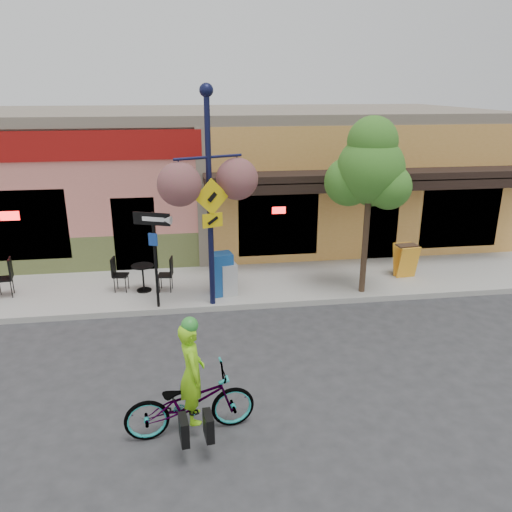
{
  "coord_description": "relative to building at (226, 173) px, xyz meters",
  "views": [
    {
      "loc": [
        -1.49,
        -10.72,
        5.28
      ],
      "look_at": [
        0.11,
        0.5,
        1.4
      ],
      "focal_mm": 35.0,
      "sensor_mm": 36.0,
      "label": 1
    }
  ],
  "objects": [
    {
      "name": "ground",
      "position": [
        0.0,
        -7.5,
        -2.25
      ],
      "size": [
        90.0,
        90.0,
        0.0
      ],
      "primitive_type": "plane",
      "color": "#2D2D30",
      "rests_on": "ground"
    },
    {
      "name": "sidewalk",
      "position": [
        0.0,
        -5.5,
        -2.17
      ],
      "size": [
        24.0,
        3.0,
        0.15
      ],
      "primitive_type": "cube",
      "color": "#9E9B93",
      "rests_on": "ground"
    },
    {
      "name": "curb",
      "position": [
        0.0,
        -6.95,
        -2.17
      ],
      "size": [
        24.0,
        0.12,
        0.15
      ],
      "primitive_type": "cube",
      "color": "#A8A59E",
      "rests_on": "ground"
    },
    {
      "name": "building",
      "position": [
        0.0,
        0.0,
        0.0
      ],
      "size": [
        18.2,
        8.2,
        4.5
      ],
      "primitive_type": null,
      "color": "#D17467",
      "rests_on": "ground"
    },
    {
      "name": "bicycle",
      "position": [
        -1.57,
        -11.45,
        -1.71
      ],
      "size": [
        2.14,
        0.97,
        1.09
      ],
      "primitive_type": "imported",
      "rotation": [
        0.0,
        0.0,
        1.69
      ],
      "color": "maroon",
      "rests_on": "ground"
    },
    {
      "name": "cyclist_rider",
      "position": [
        -1.52,
        -11.45,
        -1.42
      ],
      "size": [
        0.47,
        0.65,
        1.66
      ],
      "primitive_type": "imported",
      "rotation": [
        0.0,
        0.0,
        1.69
      ],
      "color": "#8DE317",
      "rests_on": "ground"
    },
    {
      "name": "lamp_post",
      "position": [
        -0.95,
        -6.82,
        0.5
      ],
      "size": [
        1.79,
        1.2,
        5.2
      ],
      "primitive_type": null,
      "rotation": [
        0.0,
        0.0,
        0.36
      ],
      "color": "#111436",
      "rests_on": "sidewalk"
    },
    {
      "name": "one_way_sign",
      "position": [
        -2.28,
        -6.83,
        -0.91
      ],
      "size": [
        0.92,
        0.51,
        2.38
      ],
      "primitive_type": null,
      "rotation": [
        0.0,
        0.0,
        -0.37
      ],
      "color": "black",
      "rests_on": "sidewalk"
    },
    {
      "name": "cafe_set_right",
      "position": [
        -2.7,
        -5.76,
        -1.64
      ],
      "size": [
        1.64,
        0.97,
        0.93
      ],
      "primitive_type": null,
      "rotation": [
        0.0,
        0.0,
        -0.13
      ],
      "color": "black",
      "rests_on": "sidewalk"
    },
    {
      "name": "newspaper_box_blue",
      "position": [
        -0.66,
        -6.27,
        -1.54
      ],
      "size": [
        0.58,
        0.54,
        1.11
      ],
      "primitive_type": null,
      "rotation": [
        0.0,
        0.0,
        0.2
      ],
      "color": "#194E97",
      "rests_on": "sidewalk"
    },
    {
      "name": "newspaper_box_grey",
      "position": [
        -0.5,
        -6.32,
        -1.68
      ],
      "size": [
        0.45,
        0.42,
        0.84
      ],
      "primitive_type": null,
      "rotation": [
        0.0,
        0.0,
        0.17
      ],
      "color": "#B7B7B7",
      "rests_on": "sidewalk"
    },
    {
      "name": "street_tree",
      "position": [
        2.98,
        -6.6,
        0.16
      ],
      "size": [
        2.15,
        2.15,
        4.53
      ],
      "primitive_type": null,
      "rotation": [
        0.0,
        0.0,
        -0.25
      ],
      "color": "#3D7A26",
      "rests_on": "sidewalk"
    },
    {
      "name": "sandwich_board",
      "position": [
        4.56,
        -5.9,
        -1.63
      ],
      "size": [
        0.6,
        0.47,
        0.94
      ],
      "primitive_type": null,
      "rotation": [
        0.0,
        0.0,
        0.09
      ],
      "color": "#FFAA28",
      "rests_on": "sidewalk"
    }
  ]
}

